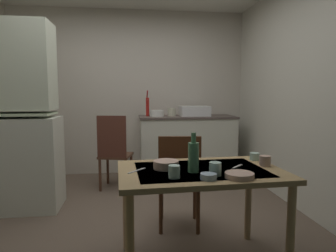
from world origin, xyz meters
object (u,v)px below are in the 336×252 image
(mixing_bowl_counter, at_px, (157,113))
(chair_by_counter, at_px, (114,151))
(teacup_cream, at_px, (174,172))
(hand_pump, at_px, (148,105))
(sink_basin, at_px, (194,111))
(hutch_cabinet, at_px, (11,124))
(dining_table, at_px, (200,182))
(chair_far_side, at_px, (179,179))
(serving_bowl_wide, at_px, (166,165))
(glass_bottle, at_px, (193,156))

(mixing_bowl_counter, distance_m, chair_by_counter, 0.92)
(chair_by_counter, bearing_deg, teacup_cream, -76.97)
(mixing_bowl_counter, bearing_deg, hand_pump, 144.57)
(sink_basin, bearing_deg, hutch_cabinet, -154.03)
(hutch_cabinet, distance_m, chair_by_counter, 1.29)
(sink_basin, xyz_separation_m, teacup_cream, (-0.71, -2.66, -0.24))
(hutch_cabinet, distance_m, hand_pump, 1.94)
(hand_pump, relative_size, dining_table, 0.32)
(dining_table, distance_m, chair_by_counter, 2.05)
(hutch_cabinet, bearing_deg, mixing_bowl_counter, 32.03)
(hutch_cabinet, xyz_separation_m, teacup_cream, (1.56, -1.56, -0.18))
(hand_pump, distance_m, chair_far_side, 2.00)
(sink_basin, relative_size, hand_pump, 1.13)
(dining_table, relative_size, chair_far_side, 1.34)
(mixing_bowl_counter, distance_m, chair_far_side, 1.86)
(hutch_cabinet, xyz_separation_m, hand_pump, (1.55, 1.15, 0.15))
(dining_table, distance_m, serving_bowl_wide, 0.28)
(chair_by_counter, height_order, serving_bowl_wide, chair_by_counter)
(teacup_cream, bearing_deg, sink_basin, 75.12)
(hutch_cabinet, bearing_deg, serving_bowl_wide, -40.13)
(sink_basin, xyz_separation_m, mixing_bowl_counter, (-0.58, -0.05, -0.03))
(sink_basin, bearing_deg, serving_bowl_wide, -106.88)
(serving_bowl_wide, height_order, glass_bottle, glass_bottle)
(mixing_bowl_counter, bearing_deg, sink_basin, 4.90)
(glass_bottle, bearing_deg, dining_table, 45.22)
(dining_table, height_order, glass_bottle, glass_bottle)
(chair_far_side, relative_size, chair_by_counter, 0.91)
(sink_basin, relative_size, dining_table, 0.36)
(hutch_cabinet, relative_size, mixing_bowl_counter, 9.57)
(chair_by_counter, bearing_deg, hutch_cabinet, -152.44)
(mixing_bowl_counter, relative_size, chair_far_side, 0.24)
(chair_by_counter, bearing_deg, serving_bowl_wide, -75.90)
(sink_basin, distance_m, dining_table, 2.54)
(chair_by_counter, bearing_deg, mixing_bowl_counter, 38.90)
(hand_pump, height_order, chair_far_side, hand_pump)
(mixing_bowl_counter, height_order, teacup_cream, mixing_bowl_counter)
(mixing_bowl_counter, xyz_separation_m, dining_table, (0.10, -2.41, -0.35))
(serving_bowl_wide, bearing_deg, sink_basin, 73.12)
(mixing_bowl_counter, height_order, chair_by_counter, mixing_bowl_counter)
(chair_far_side, height_order, chair_by_counter, chair_by_counter)
(chair_far_side, xyz_separation_m, chair_by_counter, (-0.66, 1.30, 0.04))
(mixing_bowl_counter, height_order, glass_bottle, mixing_bowl_counter)
(sink_basin, height_order, glass_bottle, sink_basin)
(chair_far_side, relative_size, glass_bottle, 3.26)
(sink_basin, bearing_deg, mixing_bowl_counter, -175.10)
(chair_far_side, xyz_separation_m, teacup_cream, (-0.17, -0.82, 0.29))
(hutch_cabinet, bearing_deg, hand_pump, 36.53)
(chair_far_side, xyz_separation_m, glass_bottle, (-0.01, -0.69, 0.36))
(chair_far_side, bearing_deg, dining_table, -85.03)
(hutch_cabinet, relative_size, sink_basin, 4.63)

